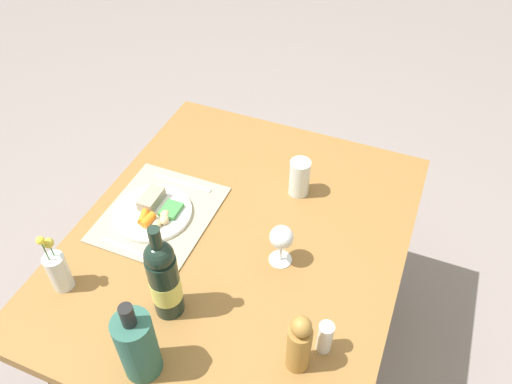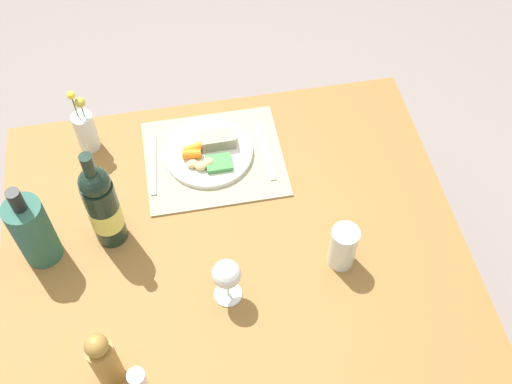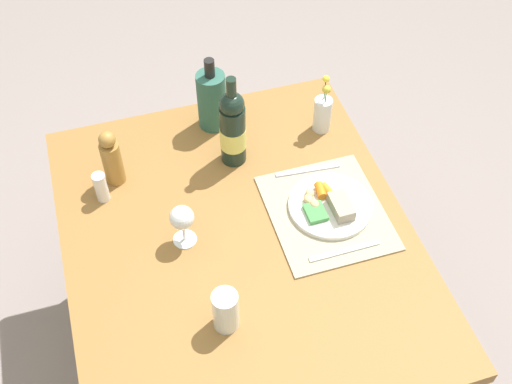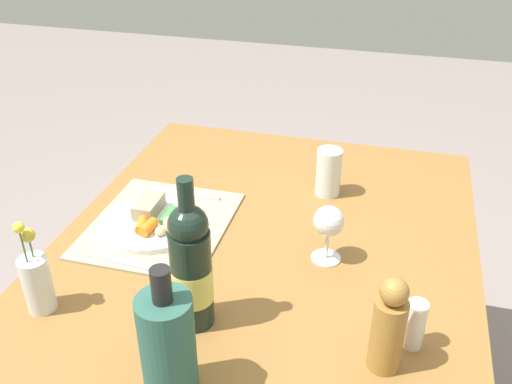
{
  "view_description": "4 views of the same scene",
  "coord_description": "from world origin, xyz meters",
  "px_view_note": "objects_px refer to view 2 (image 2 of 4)",
  "views": [
    {
      "loc": [
        0.9,
        0.43,
        1.89
      ],
      "look_at": [
        -0.1,
        0.02,
        0.83
      ],
      "focal_mm": 35.26,
      "sensor_mm": 36.0,
      "label": 1
    },
    {
      "loc": [
        0.09,
        0.83,
        2.09
      ],
      "look_at": [
        -0.07,
        -0.07,
        0.81
      ],
      "focal_mm": 44.07,
      "sensor_mm": 36.0,
      "label": 2
    },
    {
      "loc": [
        -1.05,
        0.27,
        2.21
      ],
      "look_at": [
        0.07,
        -0.07,
        0.81
      ],
      "focal_mm": 45.25,
      "sensor_mm": 36.0,
      "label": 3
    },
    {
      "loc": [
        1.08,
        0.26,
        1.51
      ],
      "look_at": [
        -0.07,
        -0.05,
        0.8
      ],
      "focal_mm": 39.87,
      "sensor_mm": 36.0,
      "label": 4
    }
  ],
  "objects_px": {
    "dinner_plate": "(209,151)",
    "wine_glass": "(227,275)",
    "fork": "(266,150)",
    "salt_shaker": "(139,384)",
    "flower_vase": "(86,129)",
    "dining_table": "(234,257)",
    "water_tumbler": "(343,249)",
    "knife": "(153,165)",
    "pepper_mill": "(104,360)",
    "wine_bottle": "(103,206)",
    "cooler_bottle": "(33,231)"
  },
  "relations": [
    {
      "from": "knife",
      "to": "flower_vase",
      "type": "distance_m",
      "value": 0.21
    },
    {
      "from": "cooler_bottle",
      "to": "pepper_mill",
      "type": "xyz_separation_m",
      "value": [
        -0.15,
        0.35,
        -0.01
      ]
    },
    {
      "from": "knife",
      "to": "dining_table",
      "type": "bearing_deg",
      "value": 127.69
    },
    {
      "from": "dinner_plate",
      "to": "dining_table",
      "type": "bearing_deg",
      "value": 94.06
    },
    {
      "from": "salt_shaker",
      "to": "pepper_mill",
      "type": "bearing_deg",
      "value": -37.0
    },
    {
      "from": "pepper_mill",
      "to": "fork",
      "type": "bearing_deg",
      "value": -129.01
    },
    {
      "from": "cooler_bottle",
      "to": "water_tumbler",
      "type": "bearing_deg",
      "value": 168.03
    },
    {
      "from": "salt_shaker",
      "to": "flower_vase",
      "type": "xyz_separation_m",
      "value": [
        0.09,
        -0.73,
        0.02
      ]
    },
    {
      "from": "flower_vase",
      "to": "water_tumbler",
      "type": "xyz_separation_m",
      "value": [
        -0.6,
        0.49,
        -0.01
      ]
    },
    {
      "from": "wine_bottle",
      "to": "water_tumbler",
      "type": "relative_size",
      "value": 2.46
    },
    {
      "from": "fork",
      "to": "water_tumbler",
      "type": "distance_m",
      "value": 0.39
    },
    {
      "from": "cooler_bottle",
      "to": "water_tumbler",
      "type": "xyz_separation_m",
      "value": [
        -0.73,
        0.15,
        -0.05
      ]
    },
    {
      "from": "dining_table",
      "to": "wine_glass",
      "type": "bearing_deg",
      "value": 76.64
    },
    {
      "from": "dining_table",
      "to": "dinner_plate",
      "type": "height_order",
      "value": "dinner_plate"
    },
    {
      "from": "fork",
      "to": "wine_bottle",
      "type": "distance_m",
      "value": 0.5
    },
    {
      "from": "fork",
      "to": "salt_shaker",
      "type": "relative_size",
      "value": 2.06
    },
    {
      "from": "dinner_plate",
      "to": "salt_shaker",
      "type": "xyz_separation_m",
      "value": [
        0.24,
        0.63,
        0.03
      ]
    },
    {
      "from": "dinner_plate",
      "to": "fork",
      "type": "xyz_separation_m",
      "value": [
        -0.16,
        0.02,
        -0.01
      ]
    },
    {
      "from": "dining_table",
      "to": "cooler_bottle",
      "type": "distance_m",
      "value": 0.51
    },
    {
      "from": "dinner_plate",
      "to": "flower_vase",
      "type": "xyz_separation_m",
      "value": [
        0.33,
        -0.1,
        0.05
      ]
    },
    {
      "from": "salt_shaker",
      "to": "dinner_plate",
      "type": "bearing_deg",
      "value": -110.53
    },
    {
      "from": "fork",
      "to": "wine_bottle",
      "type": "bearing_deg",
      "value": 23.88
    },
    {
      "from": "salt_shaker",
      "to": "fork",
      "type": "bearing_deg",
      "value": -122.71
    },
    {
      "from": "dining_table",
      "to": "knife",
      "type": "bearing_deg",
      "value": -56.94
    },
    {
      "from": "pepper_mill",
      "to": "dinner_plate",
      "type": "bearing_deg",
      "value": -117.26
    },
    {
      "from": "water_tumbler",
      "to": "pepper_mill",
      "type": "distance_m",
      "value": 0.61
    },
    {
      "from": "salt_shaker",
      "to": "flower_vase",
      "type": "distance_m",
      "value": 0.73
    },
    {
      "from": "wine_bottle",
      "to": "flower_vase",
      "type": "bearing_deg",
      "value": -81.55
    },
    {
      "from": "dining_table",
      "to": "water_tumbler",
      "type": "distance_m",
      "value": 0.31
    },
    {
      "from": "fork",
      "to": "cooler_bottle",
      "type": "distance_m",
      "value": 0.66
    },
    {
      "from": "fork",
      "to": "knife",
      "type": "distance_m",
      "value": 0.32
    },
    {
      "from": "knife",
      "to": "flower_vase",
      "type": "bearing_deg",
      "value": -28.04
    },
    {
      "from": "water_tumbler",
      "to": "wine_bottle",
      "type": "bearing_deg",
      "value": -17.66
    },
    {
      "from": "wine_bottle",
      "to": "cooler_bottle",
      "type": "distance_m",
      "value": 0.17
    },
    {
      "from": "dining_table",
      "to": "pepper_mill",
      "type": "relative_size",
      "value": 5.92
    },
    {
      "from": "flower_vase",
      "to": "salt_shaker",
      "type": "bearing_deg",
      "value": 97.09
    },
    {
      "from": "dinner_plate",
      "to": "wine_bottle",
      "type": "distance_m",
      "value": 0.37
    },
    {
      "from": "dinner_plate",
      "to": "wine_glass",
      "type": "xyz_separation_m",
      "value": [
        0.02,
        0.43,
        0.08
      ]
    },
    {
      "from": "flower_vase",
      "to": "wine_glass",
      "type": "bearing_deg",
      "value": 120.4
    },
    {
      "from": "wine_glass",
      "to": "flower_vase",
      "type": "height_order",
      "value": "flower_vase"
    },
    {
      "from": "dinner_plate",
      "to": "pepper_mill",
      "type": "relative_size",
      "value": 1.26
    },
    {
      "from": "wine_glass",
      "to": "water_tumbler",
      "type": "height_order",
      "value": "wine_glass"
    },
    {
      "from": "dining_table",
      "to": "flower_vase",
      "type": "bearing_deg",
      "value": -47.72
    },
    {
      "from": "flower_vase",
      "to": "cooler_bottle",
      "type": "relative_size",
      "value": 0.81
    },
    {
      "from": "water_tumbler",
      "to": "cooler_bottle",
      "type": "bearing_deg",
      "value": -11.97
    },
    {
      "from": "dinner_plate",
      "to": "salt_shaker",
      "type": "height_order",
      "value": "salt_shaker"
    },
    {
      "from": "wine_glass",
      "to": "pepper_mill",
      "type": "relative_size",
      "value": 0.7
    },
    {
      "from": "dinner_plate",
      "to": "knife",
      "type": "relative_size",
      "value": 1.21
    },
    {
      "from": "pepper_mill",
      "to": "knife",
      "type": "bearing_deg",
      "value": -104.03
    },
    {
      "from": "dinner_plate",
      "to": "flower_vase",
      "type": "relative_size",
      "value": 1.16
    }
  ]
}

